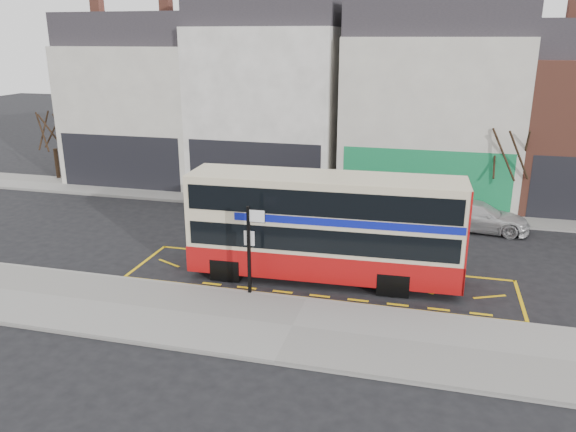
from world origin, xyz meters
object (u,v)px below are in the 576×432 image
(street_tree_right, at_px, (511,140))
(bus_stop_post, at_px, (251,242))
(car_white, at_px, (477,216))
(street_tree_left, at_px, (52,121))
(car_grey, at_px, (322,206))
(car_silver, at_px, (223,194))
(double_decker_bus, at_px, (325,226))

(street_tree_right, bearing_deg, bus_stop_post, -128.71)
(car_white, xyz_separation_m, street_tree_left, (-24.59, 3.42, 2.98))
(car_white, relative_size, street_tree_right, 0.81)
(bus_stop_post, distance_m, street_tree_right, 14.88)
(bus_stop_post, relative_size, car_white, 0.67)
(street_tree_left, bearing_deg, car_grey, -12.63)
(car_silver, distance_m, car_grey, 5.49)
(double_decker_bus, xyz_separation_m, car_grey, (-1.42, 6.65, -1.28))
(car_grey, xyz_separation_m, car_white, (7.16, 0.49, -0.10))
(car_silver, xyz_separation_m, street_tree_left, (-12.02, 3.01, 2.91))
(double_decker_bus, height_order, street_tree_left, street_tree_left)
(bus_stop_post, xyz_separation_m, car_white, (7.86, 9.22, -1.33))
(car_silver, relative_size, street_tree_left, 0.81)
(double_decker_bus, distance_m, car_white, 9.26)
(car_grey, bearing_deg, double_decker_bus, 173.98)
(double_decker_bus, relative_size, car_silver, 2.27)
(car_grey, relative_size, car_white, 1.02)
(car_white, bearing_deg, bus_stop_post, 144.39)
(car_silver, bearing_deg, car_grey, -80.61)
(bus_stop_post, height_order, street_tree_right, street_tree_right)
(car_white, bearing_deg, street_tree_right, -26.13)
(car_silver, distance_m, car_white, 12.58)
(car_white, distance_m, street_tree_left, 25.01)
(car_grey, height_order, street_tree_right, street_tree_right)
(bus_stop_post, xyz_separation_m, car_grey, (0.70, 8.74, -1.22))
(street_tree_left, bearing_deg, street_tree_right, -2.48)
(car_white, height_order, street_tree_left, street_tree_left)
(car_silver, bearing_deg, double_decker_bus, -119.04)
(car_silver, bearing_deg, street_tree_right, -63.52)
(bus_stop_post, relative_size, car_silver, 0.71)
(car_silver, relative_size, car_white, 0.94)
(double_decker_bus, relative_size, street_tree_left, 1.84)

